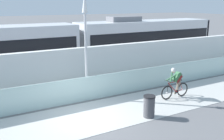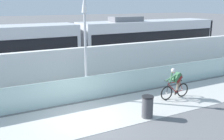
# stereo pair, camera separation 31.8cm
# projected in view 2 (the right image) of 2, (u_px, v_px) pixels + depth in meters

# --- Properties ---
(ground_plane) EXTENTS (200.00, 200.00, 0.00)m
(ground_plane) POSITION_uv_depth(u_px,v_px,m) (86.00, 117.00, 11.15)
(ground_plane) COLOR slate
(bike_path_deck) EXTENTS (32.00, 3.20, 0.01)m
(bike_path_deck) POSITION_uv_depth(u_px,v_px,m) (86.00, 117.00, 11.15)
(bike_path_deck) COLOR beige
(bike_path_deck) RESTS_ON ground
(glass_parapet) EXTENTS (32.00, 0.05, 1.23)m
(glass_parapet) POSITION_uv_depth(u_px,v_px,m) (71.00, 91.00, 12.58)
(glass_parapet) COLOR silver
(glass_parapet) RESTS_ON ground
(concrete_barrier_wall) EXTENTS (32.00, 0.36, 2.38)m
(concrete_barrier_wall) POSITION_uv_depth(u_px,v_px,m) (59.00, 71.00, 13.97)
(concrete_barrier_wall) COLOR white
(concrete_barrier_wall) RESTS_ON ground
(tram_rail_near) EXTENTS (32.00, 0.08, 0.01)m
(tram_rail_near) POSITION_uv_depth(u_px,v_px,m) (49.00, 81.00, 16.39)
(tram_rail_near) COLOR #595654
(tram_rail_near) RESTS_ON ground
(tram_rail_far) EXTENTS (32.00, 0.08, 0.01)m
(tram_rail_far) POSITION_uv_depth(u_px,v_px,m) (43.00, 75.00, 17.62)
(tram_rail_far) COLOR #595654
(tram_rail_far) RESTS_ON ground
(tram) EXTENTS (22.56, 2.54, 3.81)m
(tram) POSITION_uv_depth(u_px,v_px,m) (78.00, 47.00, 17.57)
(tram) COLOR silver
(tram) RESTS_ON ground
(cyclist_on_bike) EXTENTS (1.77, 0.58, 1.61)m
(cyclist_on_bike) POSITION_uv_depth(u_px,v_px,m) (175.00, 84.00, 13.18)
(cyclist_on_bike) COLOR black
(cyclist_on_bike) RESTS_ON ground
(lamp_post_antenna) EXTENTS (0.28, 0.28, 5.20)m
(lamp_post_antenna) POSITION_uv_depth(u_px,v_px,m) (85.00, 34.00, 12.59)
(lamp_post_antenna) COLOR gray
(lamp_post_antenna) RESTS_ON ground
(trash_bin) EXTENTS (0.51, 0.51, 0.96)m
(trash_bin) POSITION_uv_depth(u_px,v_px,m) (147.00, 107.00, 11.00)
(trash_bin) COLOR #47474C
(trash_bin) RESTS_ON ground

